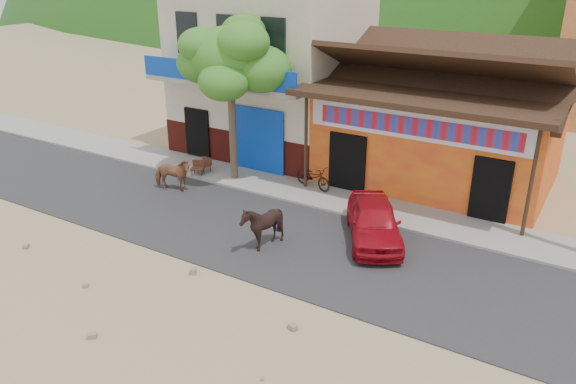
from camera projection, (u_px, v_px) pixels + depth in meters
name	position (u px, v px, depth m)	size (l,w,h in m)	color
ground	(245.00, 282.00, 14.88)	(120.00, 120.00, 0.00)	#9E825B
road	(293.00, 243.00, 16.85)	(60.00, 5.00, 0.04)	#28282B
sidewalk	(344.00, 202.00, 19.59)	(60.00, 2.00, 0.12)	gray
dance_club	(441.00, 134.00, 21.11)	(8.00, 6.00, 3.60)	orange
cafe_building	(273.00, 69.00, 24.03)	(7.00, 6.00, 7.00)	beige
tree	(231.00, 100.00, 20.44)	(3.00, 3.00, 6.00)	#2D721E
cow_tan	(172.00, 175.00, 20.37)	(0.66, 1.45, 1.22)	#935A3B
cow_dark	(262.00, 226.00, 16.28)	(1.15, 1.30, 1.43)	black
red_car	(374.00, 221.00, 16.78)	(1.47, 3.65, 1.24)	#A80C18
scooter	(313.00, 177.00, 20.47)	(0.56, 1.62, 0.85)	black
cafe_chair_left	(203.00, 159.00, 21.98)	(0.47, 0.47, 1.01)	#4C2519
cafe_chair_right	(197.00, 162.00, 21.69)	(0.46, 0.46, 0.99)	#532F1B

